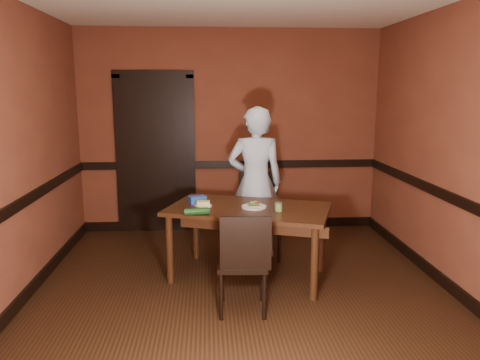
{
  "coord_description": "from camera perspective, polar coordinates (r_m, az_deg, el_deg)",
  "views": [
    {
      "loc": [
        -0.31,
        -4.05,
        1.91
      ],
      "look_at": [
        0.0,
        0.35,
        1.05
      ],
      "focal_mm": 35.0,
      "sensor_mm": 36.0,
      "label": 1
    }
  ],
  "objects": [
    {
      "name": "floor",
      "position": [
        4.49,
        0.32,
        -14.16
      ],
      "size": [
        4.0,
        4.5,
        0.01
      ],
      "primitive_type": "cube",
      "color": "black",
      "rests_on": "ground"
    },
    {
      "name": "wall_back",
      "position": [
        6.33,
        -1.22,
        5.94
      ],
      "size": [
        4.0,
        0.02,
        2.7
      ],
      "primitive_type": "cube",
      "color": "brown",
      "rests_on": "ground"
    },
    {
      "name": "wall_front",
      "position": [
        1.91,
        5.53,
        -6.0
      ],
      "size": [
        4.0,
        0.02,
        2.7
      ],
      "primitive_type": "cube",
      "color": "brown",
      "rests_on": "ground"
    },
    {
      "name": "wall_left",
      "position": [
        4.42,
        -26.49,
        2.61
      ],
      "size": [
        0.02,
        4.5,
        2.7
      ],
      "primitive_type": "cube",
      "color": "brown",
      "rests_on": "ground"
    },
    {
      "name": "wall_right",
      "position": [
        4.69,
        25.52,
        3.11
      ],
      "size": [
        0.02,
        4.5,
        2.7
      ],
      "primitive_type": "cube",
      "color": "brown",
      "rests_on": "ground"
    },
    {
      "name": "dado_back",
      "position": [
        6.37,
        -1.19,
        1.9
      ],
      "size": [
        4.0,
        0.03,
        0.1
      ],
      "primitive_type": "cube",
      "color": "black",
      "rests_on": "ground"
    },
    {
      "name": "dado_left",
      "position": [
        4.5,
        -25.82,
        -3.06
      ],
      "size": [
        0.03,
        4.5,
        0.1
      ],
      "primitive_type": "cube",
      "color": "black",
      "rests_on": "ground"
    },
    {
      "name": "dado_right",
      "position": [
        4.76,
        24.92,
        -2.25
      ],
      "size": [
        0.03,
        4.5,
        0.1
      ],
      "primitive_type": "cube",
      "color": "black",
      "rests_on": "ground"
    },
    {
      "name": "baseboard_back",
      "position": [
        6.56,
        -1.16,
        -5.37
      ],
      "size": [
        4.0,
        0.03,
        0.12
      ],
      "primitive_type": "cube",
      "color": "black",
      "rests_on": "ground"
    },
    {
      "name": "baseboard_left",
      "position": [
        4.75,
        -24.96,
        -12.94
      ],
      "size": [
        0.03,
        4.5,
        0.12
      ],
      "primitive_type": "cube",
      "color": "black",
      "rests_on": "ground"
    },
    {
      "name": "baseboard_right",
      "position": [
        5.01,
        24.13,
        -11.66
      ],
      "size": [
        0.03,
        4.5,
        0.12
      ],
      "primitive_type": "cube",
      "color": "black",
      "rests_on": "ground"
    },
    {
      "name": "door",
      "position": [
        6.36,
        -10.25,
        3.45
      ],
      "size": [
        1.05,
        0.07,
        2.2
      ],
      "color": "black",
      "rests_on": "ground"
    },
    {
      "name": "dining_table",
      "position": [
        4.81,
        1.04,
        -7.61
      ],
      "size": [
        1.79,
        1.37,
        0.74
      ],
      "primitive_type": "cube",
      "rotation": [
        0.0,
        0.0,
        -0.34
      ],
      "color": "black",
      "rests_on": "floor"
    },
    {
      "name": "chair_far",
      "position": [
        5.31,
        2.2,
        -4.52
      ],
      "size": [
        0.51,
        0.51,
        0.97
      ],
      "primitive_type": null,
      "rotation": [
        0.0,
        0.0,
        0.12
      ],
      "color": "black",
      "rests_on": "floor"
    },
    {
      "name": "chair_near",
      "position": [
        4.09,
        0.3,
        -9.88
      ],
      "size": [
        0.44,
        0.44,
        0.9
      ],
      "primitive_type": null,
      "rotation": [
        0.0,
        0.0,
        3.08
      ],
      "color": "black",
      "rests_on": "floor"
    },
    {
      "name": "person",
      "position": [
        5.32,
        1.88,
        -0.33
      ],
      "size": [
        0.63,
        0.41,
        1.72
      ],
      "primitive_type": "imported",
      "rotation": [
        0.0,
        0.0,
        3.14
      ],
      "color": "silver",
      "rests_on": "floor"
    },
    {
      "name": "sandwich_plate",
      "position": [
        4.69,
        1.71,
        -3.18
      ],
      "size": [
        0.25,
        0.25,
        0.06
      ],
      "rotation": [
        0.0,
        0.0,
        -0.09
      ],
      "color": "silver",
      "rests_on": "dining_table"
    },
    {
      "name": "sauce_jar",
      "position": [
        4.56,
        4.74,
        -3.28
      ],
      "size": [
        0.07,
        0.07,
        0.09
      ],
      "rotation": [
        0.0,
        0.0,
        -0.08
      ],
      "color": "#689844",
      "rests_on": "dining_table"
    },
    {
      "name": "cheese_saucer",
      "position": [
        4.75,
        -4.49,
        -2.96
      ],
      "size": [
        0.18,
        0.18,
        0.05
      ],
      "rotation": [
        0.0,
        0.0,
        -0.26
      ],
      "color": "silver",
      "rests_on": "dining_table"
    },
    {
      "name": "food_tub",
      "position": [
        4.89,
        -5.22,
        -2.38
      ],
      "size": [
        0.2,
        0.17,
        0.07
      ],
      "rotation": [
        0.0,
        0.0,
        0.33
      ],
      "color": "blue",
      "rests_on": "dining_table"
    },
    {
      "name": "wrapped_veg",
      "position": [
        4.43,
        -5.3,
        -3.85
      ],
      "size": [
        0.24,
        0.09,
        0.07
      ],
      "primitive_type": "cylinder",
      "rotation": [
        0.0,
        1.57,
        0.12
      ],
      "color": "#123813",
      "rests_on": "dining_table"
    }
  ]
}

